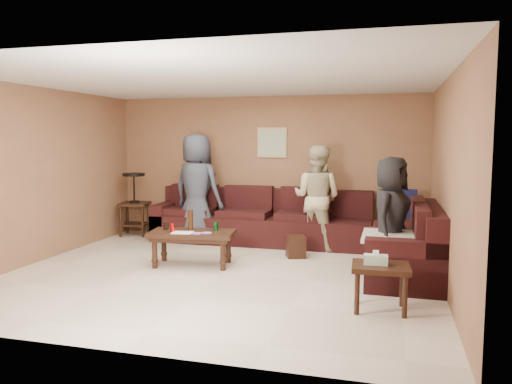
% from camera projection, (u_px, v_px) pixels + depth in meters
% --- Properties ---
extents(room, '(5.60, 5.50, 2.50)m').
position_uv_depth(room, '(220.00, 147.00, 6.35)').
color(room, beige).
rests_on(room, ground).
extents(sectional_sofa, '(4.65, 2.90, 0.97)m').
position_uv_depth(sectional_sofa, '(302.00, 232.00, 7.74)').
color(sectional_sofa, black).
rests_on(sectional_sofa, ground).
extents(coffee_table, '(1.23, 0.74, 0.76)m').
position_uv_depth(coffee_table, '(192.00, 236.00, 6.93)').
color(coffee_table, black).
rests_on(coffee_table, ground).
extents(end_table_left, '(0.60, 0.60, 1.14)m').
position_uv_depth(end_table_left, '(134.00, 203.00, 9.12)').
color(end_table_left, black).
rests_on(end_table_left, ground).
extents(side_table_right, '(0.60, 0.50, 0.62)m').
position_uv_depth(side_table_right, '(380.00, 271.00, 5.10)').
color(side_table_right, black).
rests_on(side_table_right, ground).
extents(waste_bin, '(0.35, 0.35, 0.32)m').
position_uv_depth(waste_bin, '(296.00, 247.00, 7.44)').
color(waste_bin, black).
rests_on(waste_bin, ground).
extents(wall_art, '(0.52, 0.04, 0.52)m').
position_uv_depth(wall_art, '(272.00, 142.00, 8.70)').
color(wall_art, tan).
rests_on(wall_art, ground).
extents(person_left, '(1.03, 0.80, 1.85)m').
position_uv_depth(person_left, '(197.00, 188.00, 8.45)').
color(person_left, '#323845').
rests_on(person_left, ground).
extents(person_middle, '(0.95, 0.82, 1.66)m').
position_uv_depth(person_middle, '(317.00, 197.00, 7.96)').
color(person_middle, '#C2BA90').
rests_on(person_middle, ground).
extents(person_right, '(0.70, 0.87, 1.54)m').
position_uv_depth(person_right, '(391.00, 218.00, 6.26)').
color(person_right, black).
rests_on(person_right, ground).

